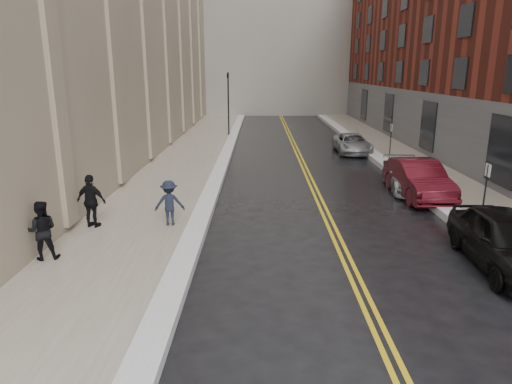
{
  "coord_description": "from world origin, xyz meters",
  "views": [
    {
      "loc": [
        -0.06,
        -7.58,
        5.38
      ],
      "look_at": [
        -0.17,
        6.5,
        1.6
      ],
      "focal_mm": 32.0,
      "sensor_mm": 36.0,
      "label": 1
    }
  ],
  "objects_px": {
    "car_maroon": "(418,179)",
    "pedestrian_b": "(169,203)",
    "pedestrian_a": "(42,230)",
    "car_silver_near": "(408,176)",
    "pedestrian_c": "(91,201)",
    "car_black": "(506,240)",
    "car_silver_far": "(352,143)"
  },
  "relations": [
    {
      "from": "car_maroon",
      "to": "pedestrian_b",
      "type": "height_order",
      "value": "pedestrian_b"
    },
    {
      "from": "car_maroon",
      "to": "pedestrian_a",
      "type": "bearing_deg",
      "value": -152.27
    },
    {
      "from": "car_silver_near",
      "to": "pedestrian_c",
      "type": "xyz_separation_m",
      "value": [
        -12.57,
        -5.8,
        0.42
      ]
    },
    {
      "from": "pedestrian_b",
      "to": "car_black",
      "type": "bearing_deg",
      "value": 154.89
    },
    {
      "from": "car_maroon",
      "to": "pedestrian_a",
      "type": "distance_m",
      "value": 14.83
    },
    {
      "from": "car_black",
      "to": "pedestrian_c",
      "type": "xyz_separation_m",
      "value": [
        -12.57,
        2.88,
        0.26
      ]
    },
    {
      "from": "car_black",
      "to": "car_silver_near",
      "type": "xyz_separation_m",
      "value": [
        0.0,
        8.69,
        -0.16
      ]
    },
    {
      "from": "car_maroon",
      "to": "car_silver_near",
      "type": "distance_m",
      "value": 1.42
    },
    {
      "from": "car_black",
      "to": "pedestrian_b",
      "type": "xyz_separation_m",
      "value": [
        -9.97,
        3.13,
        0.13
      ]
    },
    {
      "from": "car_maroon",
      "to": "pedestrian_b",
      "type": "distance_m",
      "value": 10.8
    },
    {
      "from": "pedestrian_a",
      "to": "pedestrian_b",
      "type": "height_order",
      "value": "pedestrian_a"
    },
    {
      "from": "car_black",
      "to": "pedestrian_c",
      "type": "distance_m",
      "value": 12.9
    },
    {
      "from": "car_silver_far",
      "to": "pedestrian_a",
      "type": "distance_m",
      "value": 21.88
    },
    {
      "from": "car_maroon",
      "to": "pedestrian_c",
      "type": "xyz_separation_m",
      "value": [
        -12.57,
        -4.39,
        0.25
      ]
    },
    {
      "from": "car_black",
      "to": "pedestrian_b",
      "type": "height_order",
      "value": "pedestrian_b"
    },
    {
      "from": "car_black",
      "to": "pedestrian_c",
      "type": "relative_size",
      "value": 2.58
    },
    {
      "from": "car_silver_near",
      "to": "pedestrian_b",
      "type": "xyz_separation_m",
      "value": [
        -9.97,
        -5.55,
        0.29
      ]
    },
    {
      "from": "car_maroon",
      "to": "pedestrian_b",
      "type": "xyz_separation_m",
      "value": [
        -9.97,
        -4.14,
        0.13
      ]
    },
    {
      "from": "car_black",
      "to": "car_silver_far",
      "type": "relative_size",
      "value": 1.03
    },
    {
      "from": "car_silver_far",
      "to": "pedestrian_a",
      "type": "relative_size",
      "value": 2.68
    },
    {
      "from": "car_maroon",
      "to": "car_silver_far",
      "type": "height_order",
      "value": "car_maroon"
    },
    {
      "from": "car_maroon",
      "to": "car_black",
      "type": "bearing_deg",
      "value": -91.02
    },
    {
      "from": "car_silver_far",
      "to": "pedestrian_c",
      "type": "height_order",
      "value": "pedestrian_c"
    },
    {
      "from": "pedestrian_a",
      "to": "pedestrian_c",
      "type": "height_order",
      "value": "pedestrian_c"
    },
    {
      "from": "car_silver_near",
      "to": "pedestrian_a",
      "type": "height_order",
      "value": "pedestrian_a"
    },
    {
      "from": "car_black",
      "to": "car_silver_far",
      "type": "distance_m",
      "value": 18.24
    },
    {
      "from": "car_black",
      "to": "pedestrian_c",
      "type": "height_order",
      "value": "pedestrian_c"
    },
    {
      "from": "car_silver_far",
      "to": "pedestrian_b",
      "type": "height_order",
      "value": "pedestrian_b"
    },
    {
      "from": "car_black",
      "to": "pedestrian_b",
      "type": "distance_m",
      "value": 10.45
    },
    {
      "from": "car_maroon",
      "to": "car_silver_near",
      "type": "height_order",
      "value": "car_maroon"
    },
    {
      "from": "car_silver_far",
      "to": "pedestrian_c",
      "type": "relative_size",
      "value": 2.5
    },
    {
      "from": "car_silver_far",
      "to": "pedestrian_c",
      "type": "distance_m",
      "value": 19.41
    }
  ]
}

